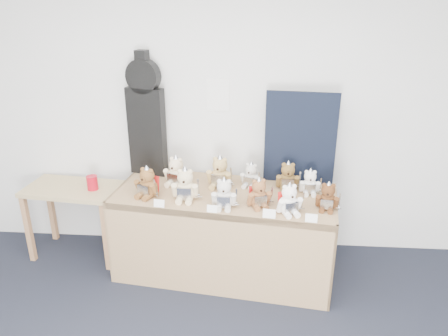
# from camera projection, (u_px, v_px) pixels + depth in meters

# --- Properties ---
(room_shell) EXTENTS (6.00, 6.00, 6.00)m
(room_shell) POSITION_uv_depth(u_px,v_px,m) (218.00, 95.00, 4.00)
(room_shell) COLOR white
(room_shell) RESTS_ON floor
(display_table) EXTENTS (2.01, 1.05, 0.80)m
(display_table) POSITION_uv_depth(u_px,v_px,m) (223.00, 214.00, 3.81)
(display_table) COLOR #96774C
(display_table) RESTS_ON floor
(side_table) EXTENTS (0.92, 0.58, 0.72)m
(side_table) POSITION_uv_depth(u_px,v_px,m) (74.00, 199.00, 4.15)
(side_table) COLOR tan
(side_table) RESTS_ON floor
(guitar_case) EXTENTS (0.37, 0.19, 1.16)m
(guitar_case) POSITION_uv_depth(u_px,v_px,m) (146.00, 116.00, 4.02)
(guitar_case) COLOR black
(guitar_case) RESTS_ON display_table
(navy_board) EXTENTS (0.63, 0.09, 0.84)m
(navy_board) POSITION_uv_depth(u_px,v_px,m) (300.00, 139.00, 3.87)
(navy_board) COLOR black
(navy_board) RESTS_ON display_table
(red_cup) EXTENTS (0.10, 0.10, 0.13)m
(red_cup) POSITION_uv_depth(u_px,v_px,m) (92.00, 183.00, 4.03)
(red_cup) COLOR #B40C1D
(red_cup) RESTS_ON side_table
(teddy_front_far_left) EXTENTS (0.24, 0.23, 0.30)m
(teddy_front_far_left) POSITION_uv_depth(u_px,v_px,m) (147.00, 183.00, 3.71)
(teddy_front_far_left) COLOR brown
(teddy_front_far_left) RESTS_ON display_table
(teddy_front_left) EXTENTS (0.26, 0.20, 0.32)m
(teddy_front_left) POSITION_uv_depth(u_px,v_px,m) (185.00, 186.00, 3.64)
(teddy_front_left) COLOR beige
(teddy_front_left) RESTS_ON display_table
(teddy_front_centre) EXTENTS (0.23, 0.18, 0.28)m
(teddy_front_centre) POSITION_uv_depth(u_px,v_px,m) (224.00, 195.00, 3.52)
(teddy_front_centre) COLOR silver
(teddy_front_centre) RESTS_ON display_table
(teddy_front_right) EXTENTS (0.23, 0.21, 0.27)m
(teddy_front_right) POSITION_uv_depth(u_px,v_px,m) (259.00, 194.00, 3.54)
(teddy_front_right) COLOR brown
(teddy_front_right) RESTS_ON display_table
(teddy_front_far_right) EXTENTS (0.23, 0.22, 0.28)m
(teddy_front_far_right) POSITION_uv_depth(u_px,v_px,m) (289.00, 200.00, 3.42)
(teddy_front_far_right) COLOR white
(teddy_front_far_right) RESTS_ON display_table
(teddy_front_end) EXTENTS (0.21, 0.19, 0.26)m
(teddy_front_end) POSITION_uv_depth(u_px,v_px,m) (328.00, 198.00, 3.49)
(teddy_front_end) COLOR #57351E
(teddy_front_end) RESTS_ON display_table
(teddy_back_left) EXTENTS (0.24, 0.23, 0.30)m
(teddy_back_left) POSITION_uv_depth(u_px,v_px,m) (176.00, 172.00, 3.93)
(teddy_back_left) COLOR beige
(teddy_back_left) RESTS_ON display_table
(teddy_back_centre_left) EXTENTS (0.26, 0.23, 0.32)m
(teddy_back_centre_left) POSITION_uv_depth(u_px,v_px,m) (220.00, 173.00, 3.89)
(teddy_back_centre_left) COLOR tan
(teddy_back_centre_left) RESTS_ON display_table
(teddy_back_centre_right) EXTENTS (0.20, 0.19, 0.25)m
(teddy_back_centre_right) POSITION_uv_depth(u_px,v_px,m) (251.00, 176.00, 3.90)
(teddy_back_centre_right) COLOR silver
(teddy_back_centre_right) RESTS_ON display_table
(teddy_back_right) EXTENTS (0.23, 0.18, 0.28)m
(teddy_back_right) POSITION_uv_depth(u_px,v_px,m) (288.00, 177.00, 3.84)
(teddy_back_right) COLOR brown
(teddy_back_right) RESTS_ON display_table
(teddy_back_end) EXTENTS (0.20, 0.16, 0.25)m
(teddy_back_end) POSITION_uv_depth(u_px,v_px,m) (310.00, 183.00, 3.77)
(teddy_back_end) COLOR white
(teddy_back_end) RESTS_ON display_table
(entry_card_a) EXTENTS (0.09, 0.03, 0.06)m
(entry_card_a) POSITION_uv_depth(u_px,v_px,m) (159.00, 203.00, 3.54)
(entry_card_a) COLOR white
(entry_card_a) RESTS_ON display_table
(entry_card_b) EXTENTS (0.09, 0.03, 0.06)m
(entry_card_b) POSITION_uv_depth(u_px,v_px,m) (212.00, 209.00, 3.46)
(entry_card_b) COLOR white
(entry_card_b) RESTS_ON display_table
(entry_card_c) EXTENTS (0.10, 0.03, 0.07)m
(entry_card_c) POSITION_uv_depth(u_px,v_px,m) (269.00, 214.00, 3.37)
(entry_card_c) COLOR white
(entry_card_c) RESTS_ON display_table
(entry_card_d) EXTENTS (0.09, 0.03, 0.07)m
(entry_card_d) POSITION_uv_depth(u_px,v_px,m) (311.00, 218.00, 3.31)
(entry_card_d) COLOR white
(entry_card_d) RESTS_ON display_table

